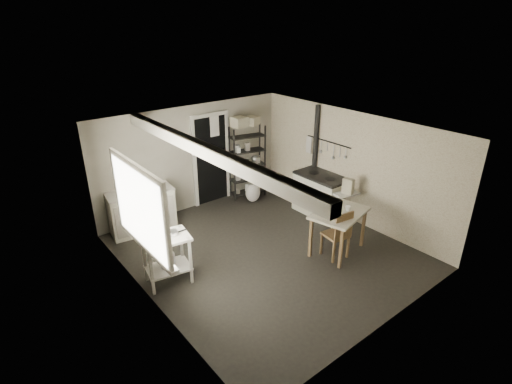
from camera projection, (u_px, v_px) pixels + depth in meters
floor at (266, 251)px, 7.39m from camera, size 5.00×5.00×0.00m
ceiling at (268, 130)px, 6.46m from camera, size 5.00×5.00×0.00m
wall_back at (193, 158)px, 8.71m from camera, size 4.50×0.02×2.30m
wall_front at (392, 257)px, 5.14m from camera, size 4.50×0.02×2.30m
wall_left at (145, 236)px, 5.64m from camera, size 0.02×5.00×2.30m
wall_right at (350, 167)px, 8.21m from camera, size 0.02×5.00×2.30m
window at (138, 208)px, 5.66m from camera, size 0.12×1.76×1.28m
doorway at (212, 160)px, 9.00m from camera, size 0.96×0.10×2.08m
ceiling_beam at (205, 151)px, 5.81m from camera, size 0.18×5.00×0.18m
wallpaper_panel at (350, 167)px, 8.21m from camera, size 0.01×5.00×2.30m
utensil_rail at (328, 142)px, 8.44m from camera, size 0.06×1.20×0.44m
prep_table at (168, 261)px, 6.41m from camera, size 0.81×0.64×0.84m
stockpot at (154, 234)px, 6.11m from camera, size 0.31×0.31×0.26m
saucepan at (173, 234)px, 6.29m from camera, size 0.21×0.21×0.10m
bucket at (168, 261)px, 6.42m from camera, size 0.26×0.26×0.25m
base_cabinets at (142, 209)px, 7.95m from camera, size 1.39×0.74×0.87m
mixing_bowl at (143, 186)px, 7.80m from camera, size 0.33×0.33×0.07m
counter_cup at (123, 192)px, 7.50m from camera, size 0.16×0.16×0.10m
shelf_rack at (247, 159)px, 9.26m from camera, size 0.86×0.48×1.72m
shelf_jar at (238, 144)px, 8.93m from camera, size 0.11×0.11×0.19m
storage_box_a at (239, 114)px, 8.78m from camera, size 0.35×0.31×0.22m
storage_box_b at (252, 113)px, 8.96m from camera, size 0.37×0.35×0.19m
stove at (320, 195)px, 8.64m from camera, size 0.63×1.14×0.89m
stovepipe at (316, 137)px, 8.65m from camera, size 0.12×0.12×1.29m
side_ledge at (345, 208)px, 8.06m from camera, size 0.53×0.33×0.77m
oats_box at (348, 182)px, 7.81m from camera, size 0.17×0.23×0.31m
work_table at (337, 233)px, 7.26m from camera, size 1.21×0.97×0.81m
table_cup at (348, 211)px, 7.14m from camera, size 0.10×0.10×0.09m
chair at (336, 232)px, 7.07m from camera, size 0.44×0.46×0.94m
flour_sack at (253, 192)px, 9.28m from camera, size 0.44×0.40×0.44m
floor_crock at (334, 230)px, 7.97m from camera, size 0.13×0.13×0.14m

